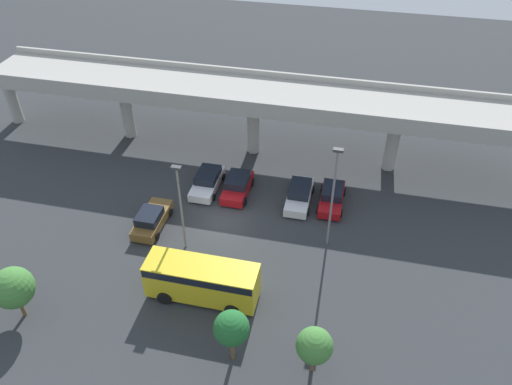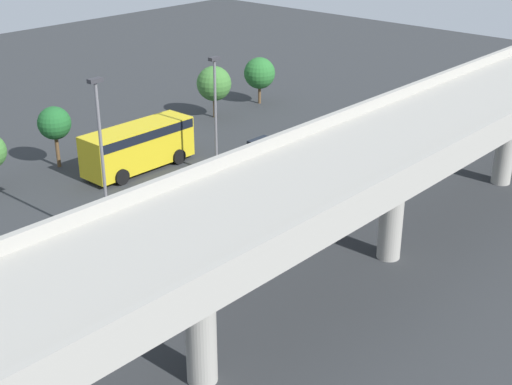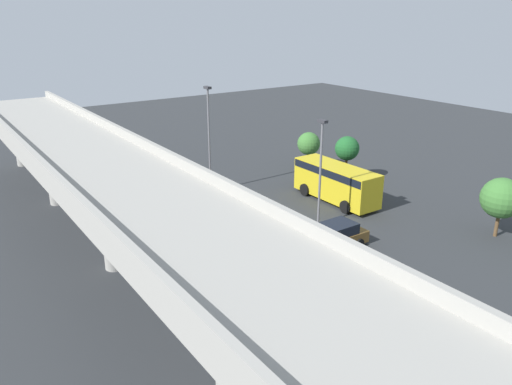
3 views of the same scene
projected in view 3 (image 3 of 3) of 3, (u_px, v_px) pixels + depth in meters
The scene contains 13 objects.
ground_plane at pixel (263, 226), 35.01m from camera, with size 109.26×109.26×0.00m, color #2D3033.
highway_overpass at pixel (106, 176), 27.37m from camera, with size 52.14×6.40×6.97m.
parked_car_0 at pixel (334, 237), 31.53m from camera, with size 2.10×4.63×1.61m.
parked_car_1 at pixel (233, 245), 30.59m from camera, with size 2.21×4.79×1.46m.
parked_car_2 at pixel (213, 228), 32.75m from camera, with size 2.21×4.42×1.64m.
parked_car_3 at pixel (176, 204), 36.88m from camera, with size 2.14×4.88×1.64m.
parked_car_4 at pixel (156, 195), 38.79m from camera, with size 2.10×4.66×1.54m.
shuttle_bus at pixel (336, 180), 39.08m from camera, with size 7.55×2.64×2.90m.
lamp_post_near_aisle at pixel (321, 165), 33.74m from camera, with size 0.70×0.35×7.49m.
lamp_post_mid_lot at pixel (209, 132), 40.14m from camera, with size 0.70×0.35×8.69m.
tree_front_centre at pixel (502, 198), 32.51m from camera, with size 2.69×2.69×4.06m.
tree_front_right at pixel (347, 149), 43.45m from camera, with size 2.13×2.13×4.03m.
tree_front_far_right at pixel (309, 144), 47.17m from camera, with size 2.16×2.16×3.52m.
Camera 3 is at (-26.11, 18.74, 14.10)m, focal length 35.00 mm.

